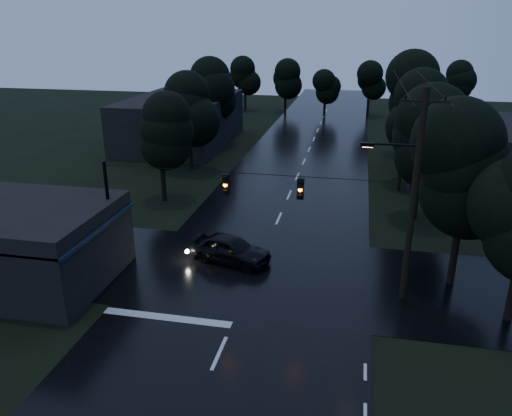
% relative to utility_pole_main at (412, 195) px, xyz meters
% --- Properties ---
extents(main_road, '(12.00, 120.00, 0.02)m').
position_rel_utility_pole_main_xyz_m(main_road, '(-7.41, 19.00, -5.26)').
color(main_road, black).
rests_on(main_road, ground).
extents(cross_street, '(60.00, 9.00, 0.02)m').
position_rel_utility_pole_main_xyz_m(cross_street, '(-7.41, 1.00, -5.26)').
color(cross_street, black).
rests_on(cross_street, ground).
extents(building_far_right, '(10.00, 14.00, 4.40)m').
position_rel_utility_pole_main_xyz_m(building_far_right, '(6.59, 23.00, -3.06)').
color(building_far_right, black).
rests_on(building_far_right, ground).
extents(building_far_left, '(10.00, 16.00, 5.00)m').
position_rel_utility_pole_main_xyz_m(building_far_left, '(-21.41, 29.00, -2.76)').
color(building_far_left, black).
rests_on(building_far_left, ground).
extents(utility_pole_main, '(3.50, 0.30, 10.00)m').
position_rel_utility_pole_main_xyz_m(utility_pole_main, '(0.00, 0.00, 0.00)').
color(utility_pole_main, black).
rests_on(utility_pole_main, ground).
extents(utility_pole_far, '(2.00, 0.30, 7.50)m').
position_rel_utility_pole_main_xyz_m(utility_pole_far, '(0.89, 17.00, -1.38)').
color(utility_pole_far, black).
rests_on(utility_pole_far, ground).
extents(anchor_pole_left, '(0.18, 0.18, 6.00)m').
position_rel_utility_pole_main_xyz_m(anchor_pole_left, '(-14.91, 0.00, -2.26)').
color(anchor_pole_left, black).
rests_on(anchor_pole_left, ground).
extents(span_signals, '(15.00, 0.37, 1.12)m').
position_rel_utility_pole_main_xyz_m(span_signals, '(-6.85, -0.01, -0.01)').
color(span_signals, black).
rests_on(span_signals, ground).
extents(tree_corner_near, '(4.48, 4.48, 9.44)m').
position_rel_utility_pole_main_xyz_m(tree_corner_near, '(2.59, 2.00, 0.74)').
color(tree_corner_near, black).
rests_on(tree_corner_near, ground).
extents(tree_left_a, '(3.92, 3.92, 8.26)m').
position_rel_utility_pole_main_xyz_m(tree_left_a, '(-16.41, 11.00, -0.02)').
color(tree_left_a, black).
rests_on(tree_left_a, ground).
extents(tree_left_b, '(4.20, 4.20, 8.85)m').
position_rel_utility_pole_main_xyz_m(tree_left_b, '(-17.01, 19.00, 0.36)').
color(tree_left_b, black).
rests_on(tree_left_b, ground).
extents(tree_left_c, '(4.48, 4.48, 9.44)m').
position_rel_utility_pole_main_xyz_m(tree_left_c, '(-17.61, 29.00, 0.74)').
color(tree_left_c, black).
rests_on(tree_left_c, ground).
extents(tree_right_a, '(4.20, 4.20, 8.85)m').
position_rel_utility_pole_main_xyz_m(tree_right_a, '(1.59, 11.00, 0.36)').
color(tree_right_a, black).
rests_on(tree_right_a, ground).
extents(tree_right_b, '(4.48, 4.48, 9.44)m').
position_rel_utility_pole_main_xyz_m(tree_right_b, '(2.19, 19.00, 0.74)').
color(tree_right_b, black).
rests_on(tree_right_b, ground).
extents(tree_right_c, '(4.76, 4.76, 10.03)m').
position_rel_utility_pole_main_xyz_m(tree_right_c, '(2.79, 29.00, 1.11)').
color(tree_right_c, black).
rests_on(tree_right_c, ground).
extents(car, '(4.87, 2.86, 1.55)m').
position_rel_utility_pole_main_xyz_m(car, '(-9.02, 2.06, -4.48)').
color(car, black).
rests_on(car, ground).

